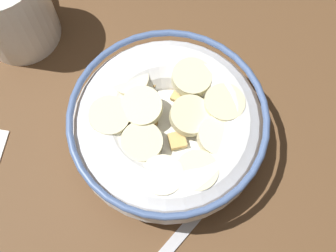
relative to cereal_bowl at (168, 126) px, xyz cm
name	(u,v)px	position (x,y,z in cm)	size (l,w,h in cm)	color
ground_plane	(168,141)	(0.01, 0.01, -3.94)	(123.53, 123.53, 2.00)	brown
cereal_bowl	(168,126)	(0.00, 0.00, 0.00)	(17.09, 17.09, 5.59)	white
coffee_mug	(10,5)	(13.95, 12.69, 1.56)	(10.58, 7.66, 9.00)	white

